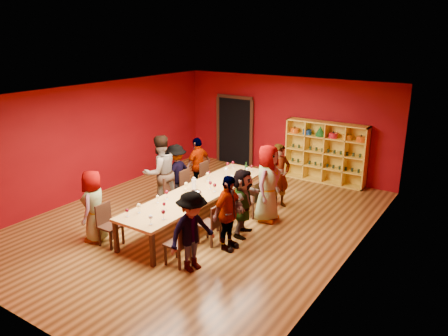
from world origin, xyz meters
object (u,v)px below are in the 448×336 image
at_px(chair_person_left_0, 108,222).
at_px(person_left_4, 198,165).
at_px(person_right_2, 243,202).
at_px(spittoon_bowl, 196,193).
at_px(person_left_0, 94,206).
at_px(person_left_2, 160,172).
at_px(tasting_table, 200,193).
at_px(chair_person_left_3, 188,185).
at_px(wine_bottle, 246,169).
at_px(chair_person_left_4, 207,176).
at_px(chair_person_right_2, 231,211).
at_px(chair_person_right_0, 181,242).
at_px(person_right_1, 228,213).
at_px(person_right_0, 192,232).
at_px(shelving_unit, 326,149).
at_px(chair_person_left_2, 173,192).
at_px(chair_person_right_4, 271,187).
at_px(chair_person_right_3, 253,197).
at_px(chair_person_right_1, 212,222).
at_px(person_right_3, 268,183).
at_px(person_left_3, 176,173).
at_px(person_right_4, 280,176).

distance_m(chair_person_left_0, person_left_4, 3.60).
xyz_separation_m(person_right_2, spittoon_bowl, (-1.12, -0.21, 0.05)).
xyz_separation_m(person_left_0, person_left_2, (0.00, 2.10, 0.17)).
height_order(tasting_table, chair_person_left_3, chair_person_left_3).
distance_m(person_right_2, wine_bottle, 2.03).
distance_m(chair_person_left_4, chair_person_right_2, 2.45).
xyz_separation_m(chair_person_left_3, person_left_4, (-0.31, 0.86, 0.27)).
relative_size(person_left_2, spittoon_bowl, 6.95).
bearing_deg(tasting_table, person_left_2, 175.37).
height_order(chair_person_left_3, chair_person_right_0, same).
bearing_deg(person_right_1, person_right_0, 176.22).
bearing_deg(person_left_4, tasting_table, 44.47).
bearing_deg(person_right_2, person_left_2, 72.69).
height_order(chair_person_right_2, spittoon_bowl, chair_person_right_2).
height_order(shelving_unit, chair_person_left_2, shelving_unit).
xyz_separation_m(chair_person_left_3, chair_person_right_4, (1.82, 1.09, 0.00)).
distance_m(chair_person_right_0, chair_person_right_3, 2.76).
bearing_deg(chair_person_right_3, tasting_table, -134.31).
bearing_deg(chair_person_right_4, chair_person_right_0, -90.00).
xyz_separation_m(chair_person_right_2, chair_person_right_4, (0.00, 1.87, 0.00)).
bearing_deg(chair_person_right_2, person_right_2, -0.00).
relative_size(person_left_4, chair_person_right_1, 1.73).
bearing_deg(chair_person_right_0, person_right_2, 80.42).
distance_m(person_left_0, chair_person_right_4, 4.41).
distance_m(chair_person_right_1, wine_bottle, 2.61).
bearing_deg(shelving_unit, person_left_4, -133.70).
relative_size(chair_person_left_2, spittoon_bowl, 3.27).
distance_m(person_left_0, chair_person_right_0, 2.23).
bearing_deg(person_left_0, person_right_3, 113.99).
relative_size(chair_person_left_4, person_right_2, 0.59).
bearing_deg(wine_bottle, person_left_4, -174.78).
bearing_deg(chair_person_left_3, person_right_3, 5.45).
bearing_deg(shelving_unit, chair_person_right_3, -98.18).
height_order(shelving_unit, chair_person_right_1, shelving_unit).
bearing_deg(person_left_3, chair_person_right_1, 55.32).
bearing_deg(tasting_table, person_right_4, 57.42).
bearing_deg(person_right_2, spittoon_bowl, 87.16).
xyz_separation_m(person_left_4, chair_person_right_3, (2.13, -0.65, -0.27)).
xyz_separation_m(chair_person_right_0, chair_person_right_2, (0.00, 1.77, 0.00)).
relative_size(shelving_unit, person_right_1, 1.51).
relative_size(tasting_table, chair_person_left_3, 5.06).
distance_m(chair_person_left_2, person_right_2, 2.14).
relative_size(chair_person_right_2, chair_person_right_3, 1.00).
height_order(chair_person_left_0, chair_person_right_2, same).
bearing_deg(chair_person_left_3, chair_person_right_0, -54.53).
height_order(person_left_3, chair_person_left_4, person_left_3).
distance_m(chair_person_right_2, chair_person_right_3, 0.99).
bearing_deg(chair_person_right_3, spittoon_bowl, -124.21).
distance_m(chair_person_left_2, wine_bottle, 2.01).
bearing_deg(person_left_2, wine_bottle, 156.54).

